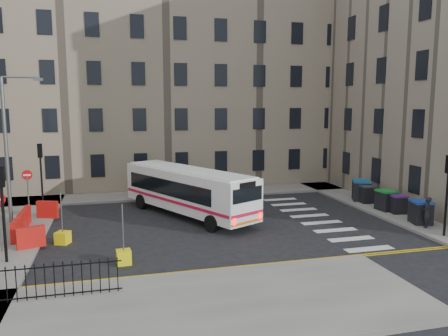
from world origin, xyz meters
name	(u,v)px	position (x,y,z in m)	size (l,w,h in m)	color
ground	(249,222)	(0.00, 0.00, 0.00)	(120.00, 120.00, 0.00)	black
pavement_north	(135,196)	(-6.00, 8.60, 0.07)	(36.00, 3.20, 0.15)	slate
pavement_east	(351,198)	(9.00, 4.00, 0.07)	(2.40, 26.00, 0.15)	slate
pavement_sw	(135,315)	(-7.00, -10.00, 0.07)	(20.00, 6.00, 0.15)	slate
terrace_north	(116,82)	(-7.00, 15.50, 8.62)	(38.30, 10.80, 17.20)	gray
traffic_light_east	(448,183)	(8.60, -5.50, 2.87)	(0.28, 0.22, 4.10)	black
traffic_light_nw	(41,165)	(-12.00, 6.50, 2.87)	(0.28, 0.22, 4.10)	black
traffic_light_sw	(2,199)	(-12.00, -4.00, 2.87)	(0.28, 0.22, 4.10)	black
streetlamp	(6,150)	(-13.00, 2.00, 4.34)	(0.50, 0.22, 8.14)	#595B5E
no_entry_north	(28,183)	(-12.50, 4.50, 2.08)	(0.60, 0.08, 3.00)	#595B5E
roadworks_barriers	(29,222)	(-11.84, 0.50, 0.65)	(1.66, 6.26, 1.00)	red
iron_railings	(2,286)	(-11.25, -8.20, 0.75)	(7.80, 0.04, 1.20)	black
bus	(187,189)	(-3.19, 2.29, 1.63)	(6.79, 10.29, 2.82)	white
wheelie_bin_a	(421,212)	(9.00, -3.22, 0.80)	(1.28, 1.39, 1.29)	black
wheelie_bin_b	(397,204)	(9.26, -0.79, 0.72)	(1.02, 1.13, 1.13)	black
wheelie_bin_c	(386,200)	(9.03, -0.03, 0.80)	(1.10, 1.24, 1.28)	black
wheelie_bin_d	(366,194)	(9.05, 2.26, 0.75)	(0.97, 1.10, 1.19)	black
wheelie_bin_e	(361,190)	(9.05, 2.91, 0.87)	(1.55, 1.63, 1.42)	black
pedestrian	(427,212)	(8.72, -4.03, 0.99)	(0.61, 0.40, 1.68)	black
bollard_yellow	(63,238)	(-10.00, -1.55, 0.30)	(0.60, 0.60, 0.60)	yellow
bollard_chevron	(124,257)	(-7.21, -5.10, 0.30)	(0.60, 0.60, 0.60)	yellow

